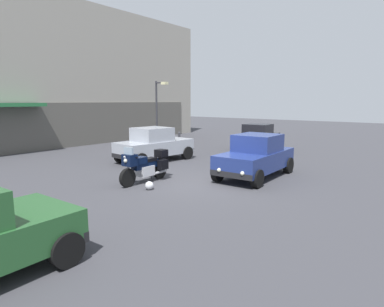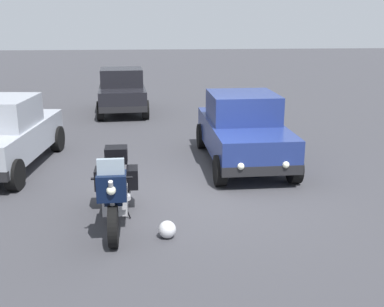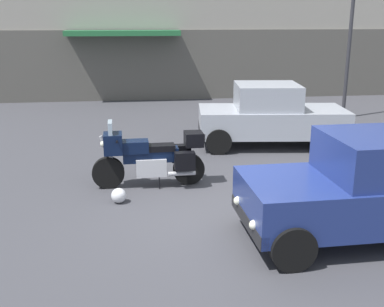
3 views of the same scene
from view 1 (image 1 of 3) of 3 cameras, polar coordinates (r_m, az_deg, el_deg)
name	(u,v)px [view 1 (image 1 of 3)]	position (r m, az deg, el deg)	size (l,w,h in m)	color
ground_plane	(200,182)	(11.98, 1.48, -4.96)	(80.00, 80.00, 0.00)	#38383D
building_facade_rear	(19,72)	(22.15, -27.69, 12.31)	(29.31, 3.40, 9.18)	gray
motorcycle	(145,165)	(11.96, -8.08, -2.03)	(2.26, 0.77, 1.36)	black
helmet	(149,185)	(11.04, -7.39, -5.50)	(0.28, 0.28, 0.28)	silver
car_hatchback_near	(256,156)	(12.88, 10.97, -0.46)	(3.91, 1.87, 1.64)	navy
car_compact_side	(258,137)	(19.92, 11.25, 2.75)	(3.55, 1.91, 1.56)	black
car_wagon_end	(154,145)	(16.11, -6.55, 1.54)	(3.99, 2.15, 1.64)	#9EA3AD
streetlamp_curbside	(158,107)	(20.55, -5.81, 8.02)	(0.28, 0.94, 4.10)	#2D2D33
bollard_curbside	(179,138)	(21.89, -2.22, 2.70)	(0.16, 0.16, 0.90)	#333338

